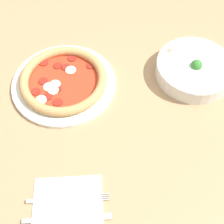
{
  "coord_description": "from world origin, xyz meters",
  "views": [
    {
      "loc": [
        0.57,
        0.02,
        1.44
      ],
      "look_at": [
        0.11,
        0.03,
        0.76
      ],
      "focal_mm": 50.0,
      "sensor_mm": 36.0,
      "label": 1
    }
  ],
  "objects_px": {
    "bowl": "(194,69)",
    "pizza": "(63,81)",
    "fork": "(67,199)",
    "knife": "(63,219)"
  },
  "relations": [
    {
      "from": "bowl",
      "to": "fork",
      "type": "height_order",
      "value": "bowl"
    },
    {
      "from": "bowl",
      "to": "fork",
      "type": "xyz_separation_m",
      "value": [
        0.36,
        -0.35,
        -0.02
      ]
    },
    {
      "from": "bowl",
      "to": "pizza",
      "type": "bearing_deg",
      "value": -86.14
    },
    {
      "from": "pizza",
      "to": "fork",
      "type": "relative_size",
      "value": 1.57
    },
    {
      "from": "pizza",
      "to": "bowl",
      "type": "xyz_separation_m",
      "value": [
        -0.03,
        0.37,
        0.01
      ]
    },
    {
      "from": "fork",
      "to": "knife",
      "type": "relative_size",
      "value": 0.95
    },
    {
      "from": "pizza",
      "to": "fork",
      "type": "xyz_separation_m",
      "value": [
        0.34,
        0.02,
        -0.01
      ]
    },
    {
      "from": "bowl",
      "to": "fork",
      "type": "relative_size",
      "value": 1.17
    },
    {
      "from": "bowl",
      "to": "knife",
      "type": "bearing_deg",
      "value": -41.43
    },
    {
      "from": "bowl",
      "to": "knife",
      "type": "relative_size",
      "value": 1.12
    }
  ]
}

